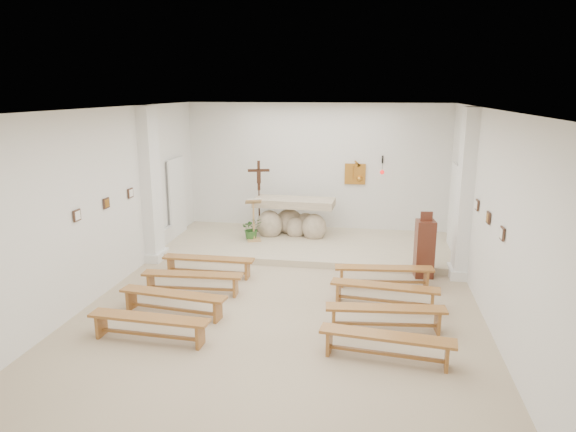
% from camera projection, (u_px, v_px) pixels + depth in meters
% --- Properties ---
extents(ground, '(7.00, 10.00, 0.00)m').
position_uv_depth(ground, '(284.00, 303.00, 9.42)').
color(ground, tan).
rests_on(ground, ground).
extents(wall_left, '(0.02, 10.00, 3.50)m').
position_uv_depth(wall_left, '(100.00, 204.00, 9.57)').
color(wall_left, silver).
rests_on(wall_left, ground).
extents(wall_right, '(0.02, 10.00, 3.50)m').
position_uv_depth(wall_right, '(492.00, 219.00, 8.44)').
color(wall_right, silver).
rests_on(wall_right, ground).
extents(wall_back, '(7.00, 0.02, 3.50)m').
position_uv_depth(wall_back, '(316.00, 169.00, 13.78)').
color(wall_back, silver).
rests_on(wall_back, ground).
extents(ceiling, '(7.00, 10.00, 0.02)m').
position_uv_depth(ceiling, '(284.00, 110.00, 8.59)').
color(ceiling, silver).
rests_on(ceiling, wall_back).
extents(sanctuary_platform, '(6.98, 3.00, 0.15)m').
position_uv_depth(sanctuary_platform, '(308.00, 245.00, 12.76)').
color(sanctuary_platform, tan).
rests_on(sanctuary_platform, ground).
extents(pilaster_left, '(0.26, 0.55, 3.50)m').
position_uv_depth(pilaster_left, '(151.00, 185.00, 11.46)').
color(pilaster_left, white).
rests_on(pilaster_left, ground).
extents(pilaster_right, '(0.26, 0.55, 3.50)m').
position_uv_depth(pilaster_right, '(465.00, 195.00, 10.38)').
color(pilaster_right, white).
rests_on(pilaster_right, ground).
extents(gold_wall_relief, '(0.55, 0.04, 0.55)m').
position_uv_depth(gold_wall_relief, '(355.00, 174.00, 13.61)').
color(gold_wall_relief, '#BE7E2C').
rests_on(gold_wall_relief, wall_back).
extents(sanctuary_lamp, '(0.11, 0.36, 0.44)m').
position_uv_depth(sanctuary_lamp, '(382.00, 170.00, 13.22)').
color(sanctuary_lamp, black).
rests_on(sanctuary_lamp, wall_back).
extents(station_frame_left_front, '(0.03, 0.20, 0.20)m').
position_uv_depth(station_frame_left_front, '(77.00, 215.00, 8.80)').
color(station_frame_left_front, '#432A1D').
rests_on(station_frame_left_front, wall_left).
extents(station_frame_left_mid, '(0.03, 0.20, 0.20)m').
position_uv_depth(station_frame_left_mid, '(106.00, 203.00, 9.76)').
color(station_frame_left_mid, '#432A1D').
rests_on(station_frame_left_mid, wall_left).
extents(station_frame_left_rear, '(0.03, 0.20, 0.20)m').
position_uv_depth(station_frame_left_rear, '(130.00, 193.00, 10.72)').
color(station_frame_left_rear, '#432A1D').
rests_on(station_frame_left_rear, wall_left).
extents(station_frame_right_front, '(0.03, 0.20, 0.20)m').
position_uv_depth(station_frame_right_front, '(502.00, 234.00, 7.69)').
color(station_frame_right_front, '#432A1D').
rests_on(station_frame_right_front, wall_right).
extents(station_frame_right_mid, '(0.03, 0.20, 0.20)m').
position_uv_depth(station_frame_right_mid, '(488.00, 218.00, 8.64)').
color(station_frame_right_mid, '#432A1D').
rests_on(station_frame_right_mid, wall_right).
extents(station_frame_right_rear, '(0.03, 0.20, 0.20)m').
position_uv_depth(station_frame_right_rear, '(477.00, 205.00, 9.60)').
color(station_frame_right_rear, '#432A1D').
rests_on(station_frame_right_rear, wall_right).
extents(radiator_left, '(0.10, 0.85, 0.52)m').
position_uv_depth(radiator_left, '(165.00, 240.00, 12.49)').
color(radiator_left, silver).
rests_on(radiator_left, ground).
extents(radiator_right, '(0.10, 0.85, 0.52)m').
position_uv_depth(radiator_right, '(457.00, 254.00, 11.39)').
color(radiator_right, silver).
rests_on(radiator_right, ground).
extents(altar, '(2.09, 0.95, 1.06)m').
position_uv_depth(altar, '(293.00, 220.00, 13.25)').
color(altar, beige).
rests_on(altar, sanctuary_platform).
extents(lectern, '(0.47, 0.43, 1.10)m').
position_uv_depth(lectern, '(254.00, 219.00, 12.72)').
color(lectern, tan).
rests_on(lectern, sanctuary_platform).
extents(crucifix_stand, '(0.56, 0.25, 1.89)m').
position_uv_depth(crucifix_stand, '(259.00, 191.00, 13.47)').
color(crucifix_stand, '#392012').
rests_on(crucifix_stand, sanctuary_platform).
extents(potted_plant, '(0.65, 0.61, 0.56)m').
position_uv_depth(potted_plant, '(252.00, 228.00, 12.89)').
color(potted_plant, '#306127').
rests_on(potted_plant, sanctuary_platform).
extents(donation_pedestal, '(0.41, 0.41, 1.40)m').
position_uv_depth(donation_pedestal, '(424.00, 248.00, 10.65)').
color(donation_pedestal, '#542518').
rests_on(donation_pedestal, ground).
extents(bench_left_front, '(1.94, 0.31, 0.41)m').
position_uv_depth(bench_left_front, '(209.00, 262.00, 10.75)').
color(bench_left_front, '#935A2A').
rests_on(bench_left_front, ground).
extents(bench_right_front, '(1.96, 0.51, 0.41)m').
position_uv_depth(bench_right_front, '(384.00, 272.00, 10.17)').
color(bench_right_front, '#935A2A').
rests_on(bench_right_front, ground).
extents(bench_left_second, '(1.95, 0.41, 0.41)m').
position_uv_depth(bench_left_second, '(193.00, 278.00, 9.81)').
color(bench_left_second, '#935A2A').
rests_on(bench_left_second, ground).
extents(bench_right_second, '(1.96, 0.50, 0.41)m').
position_uv_depth(bench_right_second, '(385.00, 290.00, 9.23)').
color(bench_right_second, '#935A2A').
rests_on(bench_right_second, ground).
extents(bench_left_third, '(1.96, 0.54, 0.41)m').
position_uv_depth(bench_left_third, '(173.00, 298.00, 8.88)').
color(bench_left_third, '#935A2A').
rests_on(bench_left_third, ground).
extents(bench_right_third, '(1.96, 0.49, 0.41)m').
position_uv_depth(bench_right_third, '(386.00, 313.00, 8.29)').
color(bench_right_third, '#935A2A').
rests_on(bench_right_third, ground).
extents(bench_left_fourth, '(1.95, 0.40, 0.41)m').
position_uv_depth(bench_left_fourth, '(149.00, 323.00, 7.94)').
color(bench_left_fourth, '#935A2A').
rests_on(bench_left_fourth, ground).
extents(bench_right_fourth, '(1.96, 0.52, 0.41)m').
position_uv_depth(bench_right_fourth, '(387.00, 341.00, 7.36)').
color(bench_right_fourth, '#935A2A').
rests_on(bench_right_fourth, ground).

